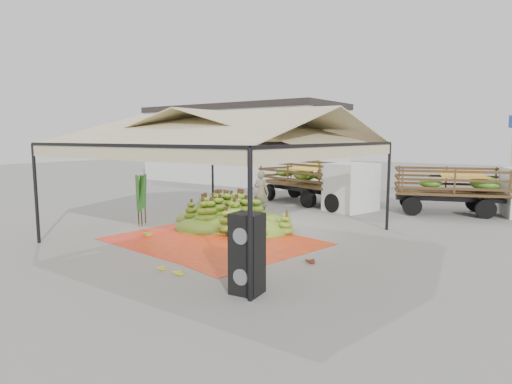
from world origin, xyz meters
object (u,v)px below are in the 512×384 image
Objects in this scene: truck_right at (475,186)px; banana_heap at (230,210)px; speaker_stack at (247,254)px; vendor at (261,193)px; truck_left at (319,178)px.

banana_heap is at bearing -152.38° from truck_right.
vendor is at bearing 115.64° from speaker_stack.
vendor is at bearing -164.97° from truck_right.
truck_left is at bearing -106.65° from vendor.
truck_left is (0.37, 6.16, 0.70)m from banana_heap.
vendor is at bearing 98.31° from banana_heap.
vendor reaches higher than speaker_stack.
truck_left is at bearing 86.52° from banana_heap.
vendor is 0.29× the size of truck_left.
truck_left is (-4.18, 11.21, 0.44)m from speaker_stack.
truck_right is (6.79, 7.68, 0.64)m from banana_heap.
truck_right is at bearing 48.51° from banana_heap.
speaker_stack reaches higher than banana_heap.
speaker_stack is 12.93m from truck_right.
banana_heap is 3.22× the size of speaker_stack.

